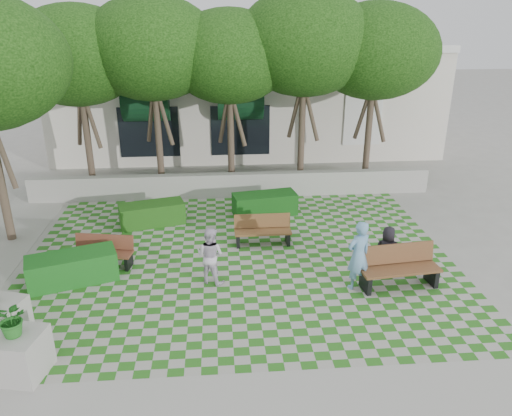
{
  "coord_description": "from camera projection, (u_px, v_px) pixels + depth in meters",
  "views": [
    {
      "loc": [
        -0.55,
        -11.57,
        6.73
      ],
      "look_at": [
        0.5,
        1.5,
        1.4
      ],
      "focal_mm": 35.0,
      "sensor_mm": 36.0,
      "label": 1
    }
  ],
  "objects": [
    {
      "name": "hedge_midleft",
      "position": [
        152.0,
        214.0,
        16.42
      ],
      "size": [
        2.23,
        1.35,
        0.73
      ],
      "primitive_type": "cube",
      "rotation": [
        0.0,
        0.0,
        0.26
      ],
      "color": "#1B4B14",
      "rests_on": "ground"
    },
    {
      "name": "bench_mid",
      "position": [
        263.0,
        231.0,
        15.05
      ],
      "size": [
        1.71,
        0.58,
        0.9
      ],
      "rotation": [
        0.0,
        0.0,
        0.01
      ],
      "color": "brown",
      "rests_on": "ground"
    },
    {
      "name": "sidewalk_south",
      "position": [
        256.0,
        411.0,
        8.91
      ],
      "size": [
        16.0,
        2.0,
        0.01
      ],
      "primitive_type": "cube",
      "color": "#9E9B93",
      "rests_on": "ground"
    },
    {
      "name": "tree_row",
      "position": [
        175.0,
        56.0,
        16.67
      ],
      "size": [
        17.7,
        13.4,
        7.41
      ],
      "color": "#47382B",
      "rests_on": "ground"
    },
    {
      "name": "person_white",
      "position": [
        210.0,
        255.0,
        12.83
      ],
      "size": [
        0.93,
        0.86,
        1.54
      ],
      "primitive_type": "imported",
      "rotation": [
        0.0,
        0.0,
        2.66
      ],
      "color": "silver",
      "rests_on": "ground"
    },
    {
      "name": "bench_east",
      "position": [
        399.0,
        268.0,
        12.74
      ],
      "size": [
        2.11,
        0.9,
        1.08
      ],
      "rotation": [
        0.0,
        0.0,
        0.11
      ],
      "color": "brown",
      "rests_on": "ground"
    },
    {
      "name": "hedge_midright",
      "position": [
        265.0,
        204.0,
        17.2
      ],
      "size": [
        2.27,
        1.22,
        0.75
      ],
      "primitive_type": "cube",
      "rotation": [
        0.0,
        0.0,
        0.17
      ],
      "color": "#124514",
      "rests_on": "ground"
    },
    {
      "name": "bench_west",
      "position": [
        103.0,
        252.0,
        13.77
      ],
      "size": [
        1.72,
        0.84,
        0.87
      ],
      "rotation": [
        0.0,
        0.0,
        -0.18
      ],
      "color": "brown",
      "rests_on": "ground"
    },
    {
      "name": "person_dark",
      "position": [
        387.0,
        251.0,
        13.2
      ],
      "size": [
        0.78,
        0.64,
        1.39
      ],
      "primitive_type": "imported",
      "rotation": [
        0.0,
        0.0,
        2.81
      ],
      "color": "black",
      "rests_on": "ground"
    },
    {
      "name": "planter_front",
      "position": [
        18.0,
        346.0,
        9.57
      ],
      "size": [
        1.09,
        1.09,
        1.63
      ],
      "rotation": [
        0.0,
        0.0,
        -0.21
      ],
      "color": "#9E9B93",
      "rests_on": "ground"
    },
    {
      "name": "lawn",
      "position": [
        240.0,
        260.0,
        14.18
      ],
      "size": [
        12.0,
        12.0,
        0.0
      ],
      "primitive_type": "plane",
      "color": "#2B721E",
      "rests_on": "ground"
    },
    {
      "name": "hedge_west",
      "position": [
        72.0,
        268.0,
        12.98
      ],
      "size": [
        2.39,
        1.56,
        0.78
      ],
      "primitive_type": "cube",
      "rotation": [
        0.0,
        0.0,
        0.33
      ],
      "color": "#16531A",
      "rests_on": "ground"
    },
    {
      "name": "building",
      "position": [
        245.0,
        95.0,
        25.38
      ],
      "size": [
        18.0,
        8.92,
        5.15
      ],
      "color": "beige",
      "rests_on": "ground"
    },
    {
      "name": "retaining_wall",
      "position": [
        233.0,
        185.0,
        18.81
      ],
      "size": [
        15.0,
        0.36,
        0.9
      ],
      "primitive_type": "cube",
      "color": "#9E9B93",
      "rests_on": "ground"
    },
    {
      "name": "person_blue",
      "position": [
        358.0,
        255.0,
        12.5
      ],
      "size": [
        0.79,
        0.66,
        1.84
      ],
      "primitive_type": "imported",
      "rotation": [
        0.0,
        0.0,
        3.53
      ],
      "color": "#6D9EC6",
      "rests_on": "ground"
    },
    {
      "name": "ground",
      "position": [
        242.0,
        278.0,
        13.26
      ],
      "size": [
        90.0,
        90.0,
        0.0
      ],
      "primitive_type": "plane",
      "color": "gray",
      "rests_on": "ground"
    }
  ]
}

